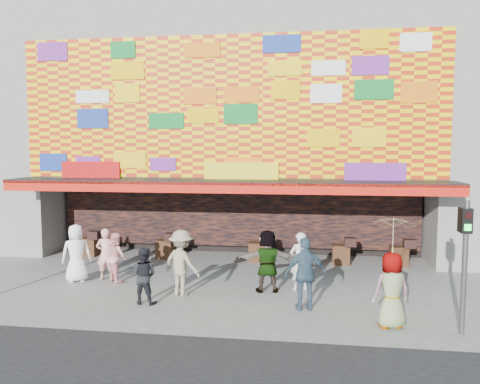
{
  "coord_description": "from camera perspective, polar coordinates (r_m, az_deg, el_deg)",
  "views": [
    {
      "loc": [
        2.71,
        -12.15,
        4.11
      ],
      "look_at": [
        0.73,
        2.0,
        2.79
      ],
      "focal_mm": 35.0,
      "sensor_mm": 36.0,
      "label": 1
    }
  ],
  "objects": [
    {
      "name": "shop_building",
      "position": [
        20.54,
        0.39,
        8.42
      ],
      "size": [
        15.2,
        9.4,
        10.0
      ],
      "color": "gray",
      "rests_on": "ground"
    },
    {
      "name": "ped_h",
      "position": [
        13.85,
        7.3,
        -8.37
      ],
      "size": [
        0.73,
        0.61,
        1.7
      ],
      "primitive_type": "imported",
      "rotation": [
        0.0,
        0.0,
        3.54
      ],
      "color": "silver",
      "rests_on": "ground"
    },
    {
      "name": "parasol",
      "position": [
        11.21,
        18.17,
        -5.13
      ],
      "size": [
        1.07,
        1.09,
        1.82
      ],
      "color": "beige",
      "rests_on": "ground"
    },
    {
      "name": "ground",
      "position": [
        13.11,
        -4.48,
        -13.01
      ],
      "size": [
        90.0,
        90.0,
        0.0
      ],
      "primitive_type": "plane",
      "color": "slate",
      "rests_on": "ground"
    },
    {
      "name": "ped_g",
      "position": [
        11.49,
        17.99,
        -11.3
      ],
      "size": [
        0.99,
        0.78,
        1.76
      ],
      "primitive_type": "imported",
      "rotation": [
        0.0,
        0.0,
        3.43
      ],
      "color": "gray",
      "rests_on": "ground"
    },
    {
      "name": "ped_e",
      "position": [
        12.19,
        7.99,
        -9.87
      ],
      "size": [
        1.18,
        0.73,
        1.87
      ],
      "primitive_type": "imported",
      "rotation": [
        0.0,
        0.0,
        3.41
      ],
      "color": "#385063",
      "rests_on": "ground"
    },
    {
      "name": "ped_i",
      "position": [
        15.15,
        -14.84,
        -7.65
      ],
      "size": [
        0.94,
        0.93,
        1.53
      ],
      "primitive_type": "imported",
      "rotation": [
        0.0,
        0.0,
        2.38
      ],
      "color": "pink",
      "rests_on": "ground"
    },
    {
      "name": "ped_a",
      "position": [
        15.43,
        -19.32,
        -7.04
      ],
      "size": [
        1.04,
        0.89,
        1.8
      ],
      "primitive_type": "imported",
      "rotation": [
        0.0,
        0.0,
        3.59
      ],
      "color": "white",
      "rests_on": "ground"
    },
    {
      "name": "ped_d",
      "position": [
        13.33,
        -7.13,
        -8.56
      ],
      "size": [
        1.38,
        1.15,
        1.86
      ],
      "primitive_type": "imported",
      "rotation": [
        0.0,
        0.0,
        2.69
      ],
      "color": "gray",
      "rests_on": "ground"
    },
    {
      "name": "signal_right",
      "position": [
        11.43,
        25.76,
        -6.61
      ],
      "size": [
        0.22,
        0.2,
        3.0
      ],
      "color": "#59595B",
      "rests_on": "ground"
    },
    {
      "name": "ped_c",
      "position": [
        12.87,
        -11.7,
        -9.94
      ],
      "size": [
        0.77,
        0.62,
        1.51
      ],
      "primitive_type": "imported",
      "rotation": [
        0.0,
        0.0,
        3.07
      ],
      "color": "black",
      "rests_on": "ground"
    },
    {
      "name": "ped_f",
      "position": [
        13.59,
        3.37,
        -8.36
      ],
      "size": [
        1.75,
        0.81,
        1.81
      ],
      "primitive_type": "imported",
      "rotation": [
        0.0,
        0.0,
        3.31
      ],
      "color": "gray",
      "rests_on": "ground"
    },
    {
      "name": "ped_b",
      "position": [
        15.41,
        -16.05,
        -7.27
      ],
      "size": [
        0.67,
        0.52,
        1.63
      ],
      "primitive_type": "imported",
      "rotation": [
        0.0,
        0.0,
        3.37
      ],
      "color": "pink",
      "rests_on": "ground"
    }
  ]
}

